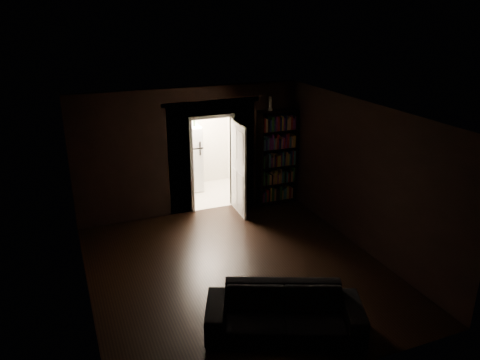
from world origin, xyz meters
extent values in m
plane|color=black|center=(0.00, 0.00, 0.00)|extent=(5.50, 5.50, 0.00)
cube|color=black|center=(-1.23, 2.80, 1.40)|extent=(2.55, 0.10, 2.80)
cube|color=black|center=(1.73, 2.80, 1.40)|extent=(1.55, 0.10, 2.80)
cube|color=black|center=(0.50, 2.80, 2.45)|extent=(0.90, 0.10, 0.70)
cube|color=black|center=(-2.50, 0.00, 1.40)|extent=(0.02, 5.50, 2.80)
cube|color=black|center=(2.50, 0.00, 1.40)|extent=(0.02, 5.50, 2.80)
cube|color=black|center=(0.00, -2.75, 1.40)|extent=(5.00, 0.02, 2.80)
cube|color=beige|center=(0.00, 0.00, 2.80)|extent=(5.00, 5.50, 0.02)
cube|color=silver|center=(0.50, 2.74, 1.05)|extent=(1.04, 0.06, 2.17)
cube|color=beige|center=(0.50, 3.65, -0.05)|extent=(2.20, 1.80, 0.10)
cube|color=silver|center=(0.50, 4.50, 1.20)|extent=(2.20, 0.10, 2.40)
cube|color=silver|center=(-0.55, 3.65, 1.20)|extent=(0.10, 1.60, 2.40)
cube|color=silver|center=(1.55, 3.65, 1.20)|extent=(0.10, 1.60, 2.40)
cube|color=silver|center=(0.50, 3.65, 2.45)|extent=(2.20, 1.80, 0.10)
cube|color=#D37172|center=(0.50, 4.44, 2.22)|extent=(2.00, 0.04, 0.26)
imported|color=black|center=(0.00, -1.76, 0.42)|extent=(2.40, 1.74, 0.85)
cube|color=black|center=(2.00, 2.55, 1.10)|extent=(0.92, 0.37, 2.20)
cube|color=white|center=(0.24, 4.11, 0.82)|extent=(0.95, 0.92, 1.65)
cube|color=silver|center=(0.95, 2.31, 1.02)|extent=(0.09, 0.85, 2.05)
cube|color=white|center=(1.82, 2.59, 2.36)|extent=(0.12, 0.12, 0.31)
cube|color=black|center=(0.25, 4.00, 1.77)|extent=(0.56, 0.31, 0.24)
camera|label=1|loc=(-2.66, -6.65, 4.37)|focal=35.00mm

